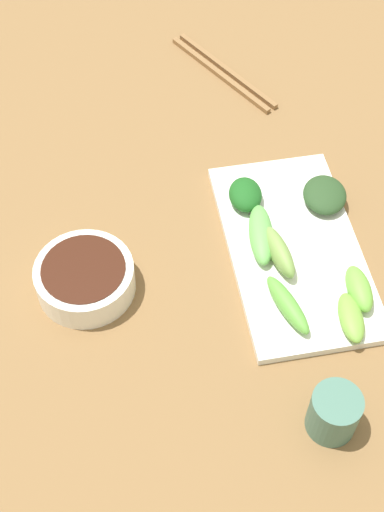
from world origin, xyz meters
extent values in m
cube|color=brown|center=(0.00, 0.00, 0.01)|extent=(2.10, 2.10, 0.02)
cylinder|color=white|center=(-0.16, -0.03, 0.04)|extent=(0.13, 0.13, 0.04)
cylinder|color=#3C1D12|center=(-0.16, -0.03, 0.05)|extent=(0.11, 0.11, 0.03)
cube|color=white|center=(0.12, -0.02, 0.03)|extent=(0.17, 0.31, 0.01)
ellipsoid|color=#5CA43E|center=(0.09, -0.11, 0.04)|extent=(0.05, 0.10, 0.02)
ellipsoid|color=#64B153|center=(0.08, 0.00, 0.05)|extent=(0.05, 0.10, 0.03)
ellipsoid|color=#284623|center=(0.18, 0.05, 0.04)|extent=(0.07, 0.08, 0.02)
ellipsoid|color=#6DB641|center=(0.18, -0.11, 0.05)|extent=(0.03, 0.07, 0.03)
ellipsoid|color=#779F4B|center=(0.09, -0.03, 0.05)|extent=(0.04, 0.09, 0.03)
ellipsoid|color=#1B5A1E|center=(0.07, 0.07, 0.05)|extent=(0.05, 0.06, 0.03)
ellipsoid|color=#74AC40|center=(0.16, -0.14, 0.04)|extent=(0.04, 0.07, 0.02)
cube|color=olive|center=(0.09, 0.35, 0.02)|extent=(0.12, 0.20, 0.01)
cube|color=olive|center=(0.11, 0.35, 0.02)|extent=(0.12, 0.20, 0.01)
cylinder|color=#477363|center=(0.10, -0.26, 0.05)|extent=(0.06, 0.06, 0.06)
camera|label=1|loc=(-0.11, -0.56, 0.80)|focal=50.79mm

